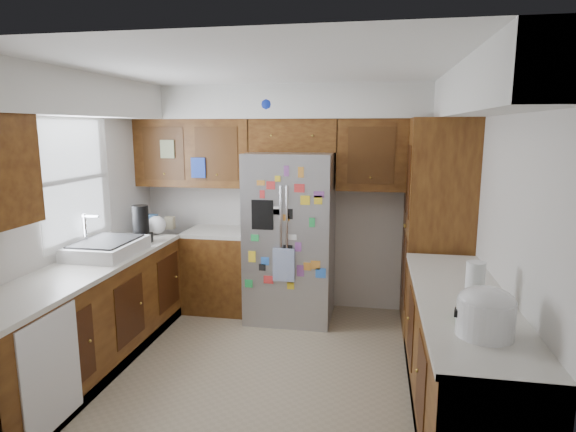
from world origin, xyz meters
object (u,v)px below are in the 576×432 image
Objects in this scene: fridge at (291,237)px; rice_cooker at (486,311)px; paper_towel at (475,282)px; pantry at (436,227)px.

fridge is 2.76m from rice_cooker.
rice_cooker is at bearing -94.75° from paper_towel.
fridge is 2.36m from paper_towel.
rice_cooker is (1.50, -2.31, 0.16)m from fridge.
paper_towel is at bearing -88.53° from pantry.
fridge is at bearing 130.98° from paper_towel.
pantry is 1.72m from paper_towel.
rice_cooker is at bearing -90.01° from pantry.
pantry is at bearing -2.06° from fridge.
rice_cooker is 0.54m from paper_towel.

